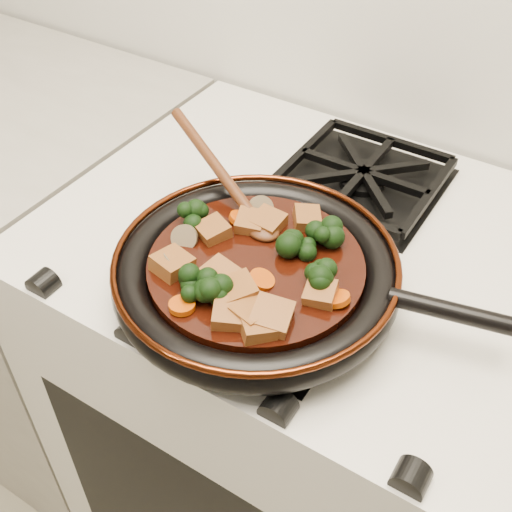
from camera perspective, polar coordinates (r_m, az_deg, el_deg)
The scene contains 32 objects.
stove at distance 1.25m, azimuth 4.20°, elevation -14.01°, with size 0.76×0.60×0.90m, color beige.
burner_grate_front at distance 0.80m, azimuth 0.99°, elevation -2.87°, with size 0.23×0.23×0.03m, color black, non-canonical shape.
burner_grate_back at distance 1.00m, azimuth 9.48°, elevation 6.91°, with size 0.23×0.23×0.03m, color black, non-canonical shape.
skillet at distance 0.78m, azimuth 0.14°, elevation -1.44°, with size 0.47×0.35×0.05m.
braising_sauce at distance 0.78m, azimuth 0.00°, elevation -1.14°, with size 0.26×0.26×0.02m, color black.
tofu_cube_0 at distance 0.72m, azimuth -1.83°, elevation -3.28°, with size 0.04×0.05×0.02m, color brown.
tofu_cube_1 at distance 0.81m, azimuth -3.84°, elevation 2.24°, with size 0.04×0.04×0.02m, color brown.
tofu_cube_2 at distance 0.82m, azimuth 4.55°, elevation 3.29°, with size 0.04×0.03×0.02m, color brown.
tofu_cube_3 at distance 0.70m, azimuth -2.20°, elevation -5.29°, with size 0.04×0.04×0.02m, color brown.
tofu_cube_4 at distance 0.73m, azimuth 5.74°, elevation -3.39°, with size 0.03×0.03×0.02m, color brown.
tofu_cube_5 at distance 0.82m, azimuth -0.53°, elevation 2.96°, with size 0.04×0.03×0.02m, color brown.
tofu_cube_6 at distance 0.76m, azimuth -7.45°, elevation -0.73°, with size 0.04×0.04×0.02m, color brown.
tofu_cube_7 at distance 0.69m, azimuth 0.14°, elevation -6.25°, with size 0.04×0.04×0.02m, color brown.
tofu_cube_8 at distance 0.75m, azimuth -3.32°, elevation -1.77°, with size 0.04×0.04×0.02m, color brown.
tofu_cube_9 at distance 0.70m, azimuth 1.38°, elevation -5.49°, with size 0.04×0.04×0.02m, color brown.
tofu_cube_10 at distance 0.70m, azimuth -0.36°, elevation -5.22°, with size 0.04×0.04×0.02m, color brown.
tofu_cube_11 at distance 0.82m, azimuth 1.08°, elevation 2.97°, with size 0.04×0.04×0.02m, color brown.
broccoli_floret_0 at distance 0.74m, azimuth 5.66°, elevation -1.91°, with size 0.06×0.06×0.05m, color black, non-canonical shape.
broccoli_floret_1 at distance 0.72m, azimuth -4.18°, elevation -3.25°, with size 0.06×0.06×0.05m, color black, non-canonical shape.
broccoli_floret_2 at distance 0.78m, azimuth 3.84°, elevation 0.73°, with size 0.06×0.06×0.05m, color black, non-canonical shape.
broccoli_floret_3 at distance 0.82m, azimuth -5.78°, elevation 3.39°, with size 0.05×0.05×0.05m, color black, non-canonical shape.
broccoli_floret_4 at distance 0.73m, azimuth -5.47°, elevation -2.73°, with size 0.05×0.05×0.06m, color black, non-canonical shape.
broccoli_floret_5 at distance 0.80m, azimuth 6.00°, elevation 1.98°, with size 0.06×0.06×0.06m, color black, non-canonical shape.
carrot_coin_0 at distance 0.82m, azimuth 1.17°, elevation 3.21°, with size 0.03×0.03×0.01m, color #B13E04.
carrot_coin_1 at distance 0.74m, azimuth 0.50°, elevation -2.12°, with size 0.03×0.03×0.01m, color #B13E04.
carrot_coin_2 at distance 0.72m, azimuth -6.59°, elevation -4.39°, with size 0.03×0.03×0.01m, color #B13E04.
carrot_coin_3 at distance 0.83m, azimuth -1.49°, elevation 3.35°, with size 0.03×0.03×0.01m, color #B13E04.
carrot_coin_4 at distance 0.73m, azimuth 7.24°, elevation -3.80°, with size 0.03×0.03×0.01m, color #B13E04.
mushroom_slice_0 at distance 0.77m, azimuth -7.21°, elevation -0.53°, with size 0.04×0.04×0.01m, color brown.
mushroom_slice_1 at distance 0.84m, azimuth 0.41°, elevation 4.26°, with size 0.03×0.03×0.01m, color brown.
mushroom_slice_2 at distance 0.80m, azimuth -6.38°, elevation 1.62°, with size 0.03×0.03×0.01m, color brown.
wooden_spoon at distance 0.84m, azimuth -1.81°, elevation 5.63°, with size 0.14×0.09×0.23m.
Camera 1 is at (0.29, 1.07, 1.49)m, focal length 45.00 mm.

